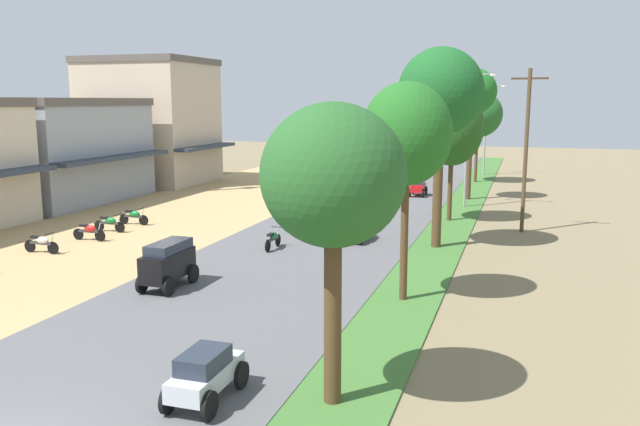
% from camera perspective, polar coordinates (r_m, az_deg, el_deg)
% --- Properties ---
extents(shophouse_mid, '(8.14, 11.15, 6.90)m').
position_cam_1_polar(shophouse_mid, '(46.22, -21.78, 5.19)').
color(shophouse_mid, '#999EA8').
rests_on(shophouse_mid, ground).
extents(shophouse_far, '(10.18, 8.32, 10.10)m').
position_cam_1_polar(shophouse_far, '(54.71, -14.83, 7.87)').
color(shophouse_far, '#C6B299').
rests_on(shophouse_far, ground).
extents(parked_motorbike_fourth, '(1.80, 0.54, 0.94)m').
position_cam_1_polar(parked_motorbike_fourth, '(30.93, -23.49, -2.41)').
color(parked_motorbike_fourth, black).
rests_on(parked_motorbike_fourth, dirt_shoulder).
extents(parked_motorbike_fifth, '(1.80, 0.54, 0.94)m').
position_cam_1_polar(parked_motorbike_fifth, '(32.86, -19.80, -1.48)').
color(parked_motorbike_fifth, black).
rests_on(parked_motorbike_fifth, dirt_shoulder).
extents(parked_motorbike_sixth, '(1.80, 0.54, 0.94)m').
position_cam_1_polar(parked_motorbike_sixth, '(34.70, -18.17, -0.81)').
color(parked_motorbike_sixth, black).
rests_on(parked_motorbike_sixth, dirt_shoulder).
extents(parked_motorbike_seventh, '(1.80, 0.54, 0.94)m').
position_cam_1_polar(parked_motorbike_seventh, '(36.33, -16.20, -0.24)').
color(parked_motorbike_seventh, black).
rests_on(parked_motorbike_seventh, dirt_shoulder).
extents(median_tree_nearest, '(3.13, 3.13, 6.66)m').
position_cam_1_polar(median_tree_nearest, '(13.60, 1.18, 3.11)').
color(median_tree_nearest, '#4C351E').
rests_on(median_tree_nearest, median_strip).
extents(median_tree_second, '(2.99, 2.99, 7.30)m').
position_cam_1_polar(median_tree_second, '(21.26, 7.70, 6.90)').
color(median_tree_second, '#4C351E').
rests_on(median_tree_second, median_strip).
extents(median_tree_third, '(3.81, 3.81, 9.03)m').
position_cam_1_polar(median_tree_third, '(29.51, 10.67, 10.41)').
color(median_tree_third, '#4C351E').
rests_on(median_tree_third, median_strip).
extents(median_tree_fourth, '(3.44, 3.44, 7.30)m').
position_cam_1_polar(median_tree_fourth, '(36.46, 11.66, 7.41)').
color(median_tree_fourth, '#4C351E').
rests_on(median_tree_fourth, median_strip).
extents(median_tree_fifth, '(3.26, 3.26, 8.84)m').
position_cam_1_polar(median_tree_fifth, '(44.73, 13.36, 10.36)').
color(median_tree_fifth, '#4C351E').
rests_on(median_tree_fifth, median_strip).
extents(median_tree_sixth, '(3.96, 3.96, 7.46)m').
position_cam_1_polar(median_tree_sixth, '(54.65, 13.85, 8.50)').
color(median_tree_sixth, '#4C351E').
rests_on(median_tree_sixth, median_strip).
extents(streetlamp_near, '(3.16, 0.20, 8.41)m').
position_cam_1_polar(streetlamp_near, '(41.57, 12.94, 7.14)').
color(streetlamp_near, gray).
rests_on(streetlamp_near, median_strip).
extents(streetlamp_mid, '(3.16, 0.20, 8.13)m').
position_cam_1_polar(streetlamp_mid, '(60.30, 14.50, 7.73)').
color(streetlamp_mid, gray).
rests_on(streetlamp_mid, median_strip).
extents(utility_pole_near, '(1.80, 0.20, 8.32)m').
position_cam_1_polar(utility_pole_near, '(34.40, 17.83, 5.51)').
color(utility_pole_near, brown).
rests_on(utility_pole_near, ground).
extents(car_sedan_silver, '(1.10, 2.26, 1.19)m').
position_cam_1_polar(car_sedan_silver, '(14.97, -10.14, -13.80)').
color(car_sedan_silver, '#B7BCC1').
rests_on(car_sedan_silver, road_strip).
extents(car_van_black, '(1.19, 2.41, 1.67)m').
position_cam_1_polar(car_van_black, '(23.69, -13.34, -4.27)').
color(car_van_black, black).
rests_on(car_van_black, road_strip).
extents(car_sedan_charcoal, '(1.10, 2.26, 1.19)m').
position_cam_1_polar(car_sedan_charcoal, '(30.82, 3.16, -1.27)').
color(car_sedan_charcoal, '#282D33').
rests_on(car_sedan_charcoal, road_strip).
extents(car_hatchback_red, '(1.04, 2.00, 1.23)m').
position_cam_1_polar(car_hatchback_red, '(45.90, 8.73, 2.35)').
color(car_hatchback_red, red).
rests_on(car_hatchback_red, road_strip).
extents(motorbike_ahead_second, '(0.54, 1.80, 0.94)m').
position_cam_1_polar(motorbike_ahead_second, '(29.22, -4.18, -2.24)').
color(motorbike_ahead_second, black).
rests_on(motorbike_ahead_second, road_strip).
extents(motorbike_ahead_third, '(0.54, 1.80, 0.94)m').
position_cam_1_polar(motorbike_ahead_third, '(33.36, -2.07, -0.69)').
color(motorbike_ahead_third, black).
rests_on(motorbike_ahead_third, road_strip).
extents(motorbike_ahead_fourth, '(0.54, 1.80, 0.94)m').
position_cam_1_polar(motorbike_ahead_fourth, '(38.53, -1.84, 0.75)').
color(motorbike_ahead_fourth, black).
rests_on(motorbike_ahead_fourth, road_strip).
extents(motorbike_ahead_fifth, '(0.54, 1.80, 0.94)m').
position_cam_1_polar(motorbike_ahead_fifth, '(43.34, 2.87, 1.77)').
color(motorbike_ahead_fifth, black).
rests_on(motorbike_ahead_fifth, road_strip).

